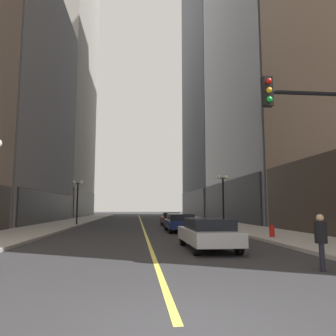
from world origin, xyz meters
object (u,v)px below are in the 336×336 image
Objects in this scene: car_navy at (180,222)px; car_maroon at (171,218)px; fire_hydrant_right at (272,232)px; pedestrian_in_black_coat at (321,238)px; street_lamp_left_far at (78,192)px; street_lamp_right_mid at (223,189)px; car_silver at (208,233)px.

car_navy and car_maroon have the same top height.
fire_hydrant_right is at bearing -55.35° from car_navy.
street_lamp_left_far is at bearing 114.67° from pedestrian_in_black_coat.
street_lamp_right_mid is (12.80, -6.85, 0.00)m from street_lamp_left_far.
pedestrian_in_black_coat is 0.36× the size of street_lamp_right_mid.
car_navy is 7.64m from fire_hydrant_right.
car_silver is 1.00× the size of car_navy.
street_lamp_right_mid is (4.01, 12.25, 2.54)m from car_silver.
car_silver is at bearing -65.29° from street_lamp_left_far.
car_silver is 6.04m from fire_hydrant_right.
street_lamp_right_mid is 5.54× the size of fire_hydrant_right.
car_maroon is at bearing 94.55° from pedestrian_in_black_coat.
car_silver is 1.06× the size of street_lamp_left_far.
car_maroon is 9.52m from street_lamp_left_far.
car_silver reaches higher than fire_hydrant_right.
car_maroon is at bearing 106.12° from fire_hydrant_right.
pedestrian_in_black_coat is at bearing -65.33° from street_lamp_left_far.
car_silver is at bearing -108.14° from street_lamp_right_mid.
car_navy is 5.88× the size of fire_hydrant_right.
car_maroon is 14.97m from fire_hydrant_right.
car_navy is at bearing -152.91° from street_lamp_right_mid.
fire_hydrant_right is (13.30, -15.10, -2.86)m from street_lamp_left_far.
fire_hydrant_right is (0.50, -8.25, -2.86)m from street_lamp_right_mid.
car_silver is 13.13m from street_lamp_right_mid.
street_lamp_right_mid reaches higher than car_silver.
pedestrian_in_black_coat is 26.43m from street_lamp_left_far.
street_lamp_right_mid is at bearing -28.16° from street_lamp_left_far.
street_lamp_right_mid is at bearing 83.94° from pedestrian_in_black_coat.
street_lamp_right_mid is at bearing 27.09° from car_navy.
car_navy is 12.82m from street_lamp_left_far.
street_lamp_left_far and street_lamp_right_mid have the same top height.
car_maroon is at bearing 88.89° from car_silver.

